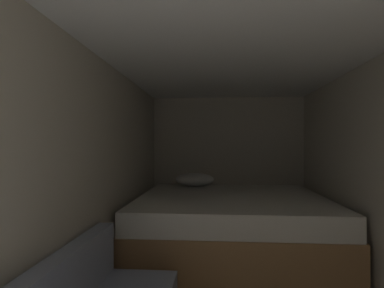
{
  "coord_description": "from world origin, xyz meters",
  "views": [
    {
      "loc": [
        -0.18,
        -0.21,
        1.33
      ],
      "look_at": [
        -0.41,
        2.78,
        1.34
      ],
      "focal_mm": 28.96,
      "sensor_mm": 36.0,
      "label": 1
    }
  ],
  "objects": [
    {
      "name": "wall_back",
      "position": [
        0.0,
        4.56,
        1.03
      ],
      "size": [
        2.37,
        0.05,
        2.06
      ],
      "primitive_type": "cube",
      "color": "beige",
      "rests_on": "ground"
    },
    {
      "name": "wall_left",
      "position": [
        -1.16,
        2.06,
        1.03
      ],
      "size": [
        0.05,
        4.94,
        2.06
      ],
      "primitive_type": "cube",
      "color": "beige",
      "rests_on": "ground"
    },
    {
      "name": "bed",
      "position": [
        -0.01,
        3.45,
        0.37
      ],
      "size": [
        2.15,
        2.07,
        0.92
      ],
      "color": "#9E7247",
      "rests_on": "ground"
    },
    {
      "name": "ceiling_slab",
      "position": [
        0.0,
        2.06,
        2.08
      ],
      "size": [
        2.37,
        4.94,
        0.05
      ],
      "primitive_type": "cube",
      "color": "white",
      "rests_on": "wall_left"
    }
  ]
}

